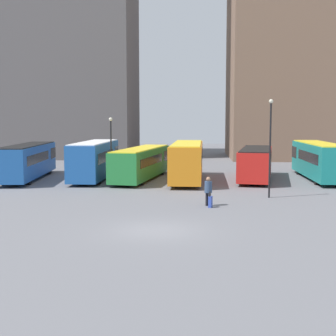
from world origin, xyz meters
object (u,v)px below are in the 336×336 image
object	(u,v)px
bus_1	(95,159)
lamp_post_2	(270,141)
bus_4	(256,163)
lamp_post_1	(111,145)
traveler	(208,189)
suitcase	(210,202)
bus_5	(319,159)
bus_2	(142,162)
bus_0	(28,160)
bus_3	(187,160)

from	to	relation	value
bus_1	lamp_post_2	size ratio (longest dim) A/B	1.60
bus_4	lamp_post_1	world-z (taller)	lamp_post_1
traveler	suitcase	bearing A→B (deg)	-151.06
bus_5	lamp_post_1	xyz separation A→B (m)	(-17.55, -4.86, 1.45)
bus_2	bus_5	world-z (taller)	bus_5
traveler	lamp_post_1	world-z (taller)	lamp_post_1
bus_2	bus_5	distance (m)	15.57
lamp_post_2	bus_1	bearing A→B (deg)	146.44
suitcase	lamp_post_1	world-z (taller)	lamp_post_1
suitcase	lamp_post_1	bearing A→B (deg)	56.15
bus_0	bus_3	world-z (taller)	bus_3
bus_0	suitcase	world-z (taller)	bus_0
bus_1	bus_5	distance (m)	19.70
traveler	bus_1	bearing A→B (deg)	54.16
suitcase	traveler	bearing A→B (deg)	28.94
traveler	bus_5	bearing A→B (deg)	-20.61
bus_1	lamp_post_1	size ratio (longest dim) A/B	1.95
bus_4	lamp_post_2	world-z (taller)	lamp_post_2
bus_1	traveler	distance (m)	15.63
bus_1	bus_4	size ratio (longest dim) A/B	1.02
suitcase	lamp_post_2	distance (m)	6.49
bus_1	bus_3	world-z (taller)	bus_1
bus_0	bus_2	bearing A→B (deg)	-92.45
traveler	suitcase	xyz separation A→B (m)	(0.11, -0.50, -0.71)
bus_1	bus_4	xyz separation A→B (m)	(14.08, 0.40, -0.28)
bus_2	bus_3	distance (m)	4.11
bus_5	lamp_post_1	distance (m)	18.27
bus_5	suitcase	bearing A→B (deg)	145.27
suitcase	lamp_post_2	world-z (taller)	lamp_post_2
bus_2	suitcase	size ratio (longest dim) A/B	12.13
bus_1	lamp_post_2	distance (m)	16.63
bus_0	bus_1	world-z (taller)	bus_1
bus_4	traveler	bearing A→B (deg)	170.35
lamp_post_2	traveler	bearing A→B (deg)	-142.51
bus_2	lamp_post_1	size ratio (longest dim) A/B	2.20
bus_3	lamp_post_2	distance (m)	10.35
bus_5	lamp_post_1	world-z (taller)	lamp_post_1
traveler	suitcase	size ratio (longest dim) A/B	1.82
traveler	lamp_post_1	size ratio (longest dim) A/B	0.33
suitcase	lamp_post_2	bearing A→B (deg)	-31.32
bus_5	suitcase	size ratio (longest dim) A/B	11.94
bus_1	bus_5	xyz separation A→B (m)	(19.67, 1.11, -0.04)
bus_0	lamp_post_1	xyz separation A→B (m)	(8.02, -3.50, 1.53)
bus_4	lamp_post_2	distance (m)	9.80
bus_3	lamp_post_2	world-z (taller)	lamp_post_2
bus_1	lamp_post_1	xyz separation A→B (m)	(2.12, -3.75, 1.41)
bus_4	traveler	distance (m)	13.50
bus_0	bus_5	world-z (taller)	bus_5
bus_2	bus_3	xyz separation A→B (m)	(4.00, -0.89, 0.27)
bus_2	suitcase	distance (m)	14.23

